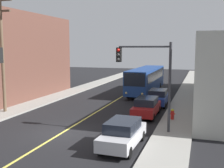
{
  "coord_description": "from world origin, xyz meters",
  "views": [
    {
      "loc": [
        8.94,
        -16.56,
        5.77
      ],
      "look_at": [
        0.0,
        11.05,
        2.0
      ],
      "focal_mm": 44.74,
      "sensor_mm": 36.0,
      "label": 1
    }
  ],
  "objects_px": {
    "parked_car_blue": "(158,97)",
    "traffic_signal_right_corner": "(147,70)",
    "parked_car_red": "(146,107)",
    "city_bus": "(146,79)",
    "parked_car_silver": "(123,133)",
    "fire_hydrant": "(172,114)",
    "utility_pole_near": "(2,48)"
  },
  "relations": [
    {
      "from": "parked_car_blue",
      "to": "traffic_signal_right_corner",
      "type": "xyz_separation_m",
      "value": [
        0.58,
        -9.25,
        3.46
      ]
    },
    {
      "from": "parked_car_red",
      "to": "city_bus",
      "type": "bearing_deg",
      "value": 101.23
    },
    {
      "from": "city_bus",
      "to": "parked_car_red",
      "type": "xyz_separation_m",
      "value": [
        2.4,
        -12.11,
        -0.98
      ]
    },
    {
      "from": "parked_car_silver",
      "to": "parked_car_red",
      "type": "distance_m",
      "value": 7.73
    },
    {
      "from": "traffic_signal_right_corner",
      "to": "fire_hydrant",
      "type": "relative_size",
      "value": 7.14
    },
    {
      "from": "city_bus",
      "to": "parked_car_blue",
      "type": "relative_size",
      "value": 2.76
    },
    {
      "from": "parked_car_blue",
      "to": "city_bus",
      "type": "bearing_deg",
      "value": 110.08
    },
    {
      "from": "traffic_signal_right_corner",
      "to": "parked_car_blue",
      "type": "bearing_deg",
      "value": 93.57
    },
    {
      "from": "parked_car_red",
      "to": "fire_hydrant",
      "type": "relative_size",
      "value": 5.24
    },
    {
      "from": "utility_pole_near",
      "to": "fire_hydrant",
      "type": "bearing_deg",
      "value": 6.85
    },
    {
      "from": "parked_car_blue",
      "to": "utility_pole_near",
      "type": "height_order",
      "value": "utility_pole_near"
    },
    {
      "from": "city_bus",
      "to": "parked_car_blue",
      "type": "xyz_separation_m",
      "value": [
        2.63,
        -7.21,
        -0.98
      ]
    },
    {
      "from": "parked_car_red",
      "to": "parked_car_blue",
      "type": "relative_size",
      "value": 1.0
    },
    {
      "from": "traffic_signal_right_corner",
      "to": "utility_pole_near",
      "type": "bearing_deg",
      "value": 172.46
    },
    {
      "from": "utility_pole_near",
      "to": "fire_hydrant",
      "type": "xyz_separation_m",
      "value": [
        14.49,
        1.74,
        -5.19
      ]
    },
    {
      "from": "city_bus",
      "to": "fire_hydrant",
      "type": "distance_m",
      "value": 13.85
    },
    {
      "from": "city_bus",
      "to": "utility_pole_near",
      "type": "distance_m",
      "value": 18.15
    },
    {
      "from": "parked_car_blue",
      "to": "traffic_signal_right_corner",
      "type": "bearing_deg",
      "value": -86.43
    },
    {
      "from": "traffic_signal_right_corner",
      "to": "fire_hydrant",
      "type": "bearing_deg",
      "value": 67.46
    },
    {
      "from": "parked_car_silver",
      "to": "fire_hydrant",
      "type": "bearing_deg",
      "value": 72.58
    },
    {
      "from": "utility_pole_near",
      "to": "fire_hydrant",
      "type": "distance_m",
      "value": 15.49
    },
    {
      "from": "parked_car_silver",
      "to": "fire_hydrant",
      "type": "distance_m",
      "value": 7.18
    },
    {
      "from": "utility_pole_near",
      "to": "traffic_signal_right_corner",
      "type": "distance_m",
      "value": 13.25
    },
    {
      "from": "parked_car_red",
      "to": "fire_hydrant",
      "type": "bearing_deg",
      "value": -21.5
    },
    {
      "from": "parked_car_blue",
      "to": "parked_car_silver",
      "type": "bearing_deg",
      "value": -90.6
    },
    {
      "from": "parked_car_silver",
      "to": "parked_car_blue",
      "type": "relative_size",
      "value": 1.01
    },
    {
      "from": "parked_car_silver",
      "to": "traffic_signal_right_corner",
      "type": "bearing_deg",
      "value": 78.16
    },
    {
      "from": "city_bus",
      "to": "parked_car_silver",
      "type": "relative_size",
      "value": 2.74
    },
    {
      "from": "parked_car_silver",
      "to": "traffic_signal_right_corner",
      "type": "xyz_separation_m",
      "value": [
        0.71,
        3.38,
        3.46
      ]
    },
    {
      "from": "parked_car_silver",
      "to": "parked_car_blue",
      "type": "xyz_separation_m",
      "value": [
        0.13,
        12.63,
        0.0
      ]
    },
    {
      "from": "parked_car_red",
      "to": "parked_car_blue",
      "type": "distance_m",
      "value": 4.9
    },
    {
      "from": "parked_car_blue",
      "to": "utility_pole_near",
      "type": "bearing_deg",
      "value": -148.91
    }
  ]
}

